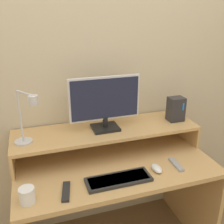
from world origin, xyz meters
The scene contains 11 objects.
wall_back centered at (0.00, 0.71, 1.25)m, with size 6.00×0.05×2.50m.
desk centered at (0.00, 0.34, 0.51)m, with size 1.25×0.67×0.72m.
monitor_shelf centered at (0.00, 0.50, 0.86)m, with size 1.25×0.35×0.17m.
monitor centered at (-0.01, 0.50, 1.07)m, with size 0.47×0.15×0.36m.
desk_lamp centered at (-0.50, 0.41, 1.05)m, with size 0.16×0.20×0.33m.
router_dock centered at (0.51, 0.48, 0.97)m, with size 0.11×0.09×0.17m.
keyboard centered at (-0.04, 0.14, 0.73)m, with size 0.38×0.13×0.02m.
mouse centered at (0.21, 0.16, 0.73)m, with size 0.05×0.10×0.03m.
remote_control centered at (-0.34, 0.13, 0.72)m, with size 0.07×0.16×0.02m.
remote_secondary centered at (0.36, 0.18, 0.72)m, with size 0.04×0.15×0.02m.
mug centered at (-0.54, 0.11, 0.76)m, with size 0.08×0.08×0.08m.
Camera 1 is at (-0.46, -1.04, 1.63)m, focal length 42.00 mm.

